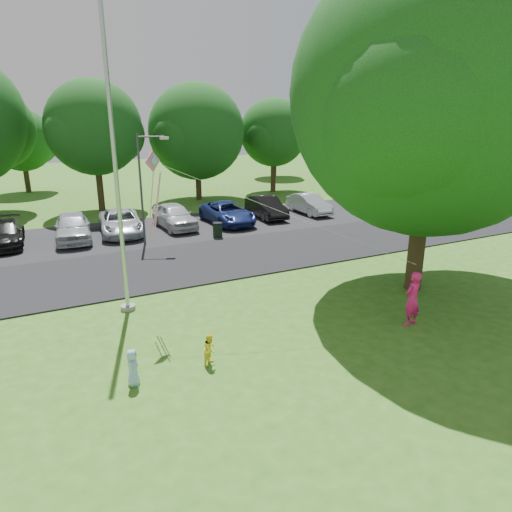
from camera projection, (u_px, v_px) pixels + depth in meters
name	position (u px, v px, depth m)	size (l,w,h in m)	color
ground	(289.00, 351.00, 13.02)	(120.00, 120.00, 0.00)	#32671B
park_road	(188.00, 263.00, 20.69)	(60.00, 6.00, 0.06)	black
parking_strip	(152.00, 231.00, 26.23)	(42.00, 7.00, 0.06)	black
flagpole	(117.00, 190.00, 14.55)	(0.50, 0.50, 10.00)	#B7BABF
street_lamp	(145.00, 180.00, 22.71)	(1.48, 0.74, 5.56)	#3F3F44
trash_can	(218.00, 230.00, 24.78)	(0.54, 0.54, 0.86)	black
big_tree	(433.00, 101.00, 15.57)	(10.35, 9.86, 12.08)	#332316
tree_row	(137.00, 125.00, 32.67)	(64.35, 11.94, 10.88)	#332316
horizon_trees	(142.00, 139.00, 42.38)	(77.46, 7.20, 7.02)	#332316
parked_cars	(145.00, 220.00, 25.84)	(22.69, 5.20, 1.48)	#C6B793
woman	(412.00, 299.00, 14.40)	(0.65, 0.43, 1.79)	#F92177
child_yellow	(210.00, 349.00, 12.22)	(0.43, 0.34, 0.89)	yellow
child_blue	(133.00, 367.00, 11.27)	(0.47, 0.31, 0.96)	#98C4E9
kite	(161.00, 178.00, 13.72)	(7.25, 4.30, 3.41)	pink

